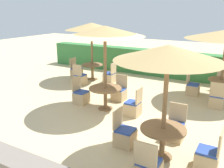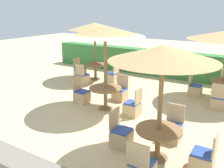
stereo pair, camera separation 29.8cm
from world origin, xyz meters
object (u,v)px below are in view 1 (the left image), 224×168
round_table_center (105,92)px  patio_chair_back_left_south (80,78)px  round_table_back_right (221,84)px  patio_chair_center_north (119,93)px  patio_chair_back_left_east (110,77)px  parasol_center (105,31)px  round_table_front_right (163,135)px  patio_chair_center_west (81,96)px  patio_chair_back_left_west (76,72)px  parasol_front_right (168,54)px  patio_chair_center_east (133,107)px  patio_chair_back_right_north (221,85)px  round_table_back_left (92,68)px  parasol_back_left (91,27)px  patio_chair_back_right_south (217,100)px  patio_chair_front_right_west (125,136)px  patio_chair_front_right_east (208,158)px  patio_chair_back_right_west (192,88)px  patio_chair_front_right_north (175,130)px

round_table_center → patio_chair_back_left_south: patio_chair_back_left_south is taller
round_table_back_right → patio_chair_center_north: 3.76m
patio_chair_back_left_east → parasol_center: bearing=-152.7°
patio_chair_back_left_east → round_table_front_right: (4.02, -4.62, 0.30)m
patio_chair_center_west → patio_chair_back_left_east: bearing=-171.6°
patio_chair_back_left_west → patio_chair_center_north: bearing=61.1°
parasol_center → parasol_front_right: (2.58, -1.82, -0.19)m
parasol_center → patio_chair_center_east: 2.53m
patio_chair_back_right_north → round_table_back_left: (-5.56, -1.08, 0.30)m
round_table_center → patio_chair_back_left_south: size_ratio=1.17×
patio_chair_back_right_north → round_table_back_right: bearing=93.3°
patio_chair_center_north → parasol_back_left: 3.76m
patio_chair_back_right_south → round_table_center: patio_chair_back_right_south is taller
patio_chair_back_right_south → patio_chair_back_right_north: size_ratio=1.00×
round_table_back_right → patio_chair_center_north: bearing=-148.6°
round_table_back_right → parasol_center: parasol_center is taller
parasol_front_right → patio_chair_center_north: bearing=132.6°
patio_chair_back_left_south → patio_chair_front_right_west: (4.07, -3.69, 0.00)m
patio_chair_back_right_north → patio_chair_front_right_east: bearing=94.0°
patio_chair_center_north → patio_chair_center_west: 1.41m
patio_chair_center_north → parasol_front_right: bearing=132.6°
patio_chair_back_right_west → round_table_front_right: 4.74m
patio_chair_back_left_east → patio_chair_front_right_east: same height
round_table_back_right → parasol_front_right: (-0.63, -4.75, 1.82)m
patio_chair_front_right_east → patio_chair_back_left_east: bearing=47.5°
patio_chair_back_left_west → patio_chair_front_right_east: size_ratio=1.00×
patio_chair_front_right_north → parasol_center: bearing=-18.6°
parasol_center → patio_chair_front_right_north: parasol_center is taller
parasol_back_left → parasol_front_right: bearing=-43.0°
patio_chair_back_right_west → patio_chair_center_west: size_ratio=1.00×
patio_chair_back_right_north → patio_chair_back_right_west: same height
patio_chair_back_left_south → round_table_center: bearing=-37.8°
patio_chair_back_right_west → patio_chair_center_west: same height
parasol_back_left → patio_chair_front_right_west: bearing=-48.9°
patio_chair_back_right_south → round_table_front_right: patio_chair_back_right_south is taller
patio_chair_center_north → patio_chair_front_right_west: 3.19m
parasol_front_right → patio_chair_back_right_south: bearing=80.2°
patio_chair_back_right_north → round_table_back_left: bearing=11.0°
round_table_back_left → parasol_back_left: bearing=0.0°
patio_chair_center_west → parasol_back_left: 3.83m
parasol_back_left → patio_chair_back_left_west: size_ratio=2.84×
parasol_back_left → round_table_back_left: bearing=180.0°
patio_chair_back_right_west → patio_chair_front_right_north: (0.37, -3.77, 0.00)m
patio_chair_center_west → parasol_center: bearing=88.7°
patio_chair_center_north → patio_chair_center_west: bearing=42.3°
patio_chair_center_east → round_table_back_left: size_ratio=0.94×
round_table_back_right → patio_chair_front_right_east: (0.34, -4.70, -0.30)m
patio_chair_center_east → round_table_front_right: bearing=-139.3°
round_table_back_right → patio_chair_center_west: patio_chair_center_west is taller
patio_chair_back_right_north → patio_chair_back_left_south: 5.96m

